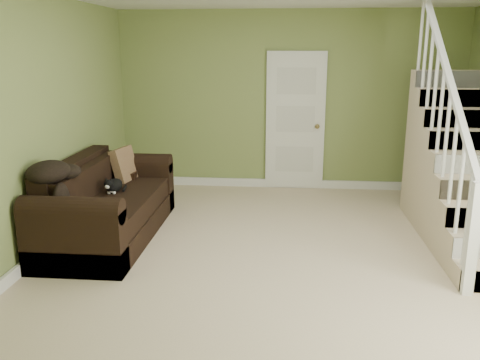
% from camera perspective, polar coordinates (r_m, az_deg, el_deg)
% --- Properties ---
extents(floor, '(5.00, 5.50, 0.01)m').
position_cam_1_polar(floor, '(5.21, 5.22, -8.76)').
color(floor, '#C1AF8B').
rests_on(floor, ground).
extents(wall_back, '(5.00, 0.04, 2.60)m').
position_cam_1_polar(wall_back, '(7.57, 5.52, 8.78)').
color(wall_back, olive).
rests_on(wall_back, floor).
extents(wall_front, '(5.00, 0.04, 2.60)m').
position_cam_1_polar(wall_front, '(2.17, 5.79, -5.97)').
color(wall_front, olive).
rests_on(wall_front, floor).
extents(wall_left, '(0.04, 5.50, 2.60)m').
position_cam_1_polar(wall_left, '(5.44, -21.93, 5.52)').
color(wall_left, olive).
rests_on(wall_left, floor).
extents(baseboard_back, '(5.00, 0.04, 0.12)m').
position_cam_1_polar(baseboard_back, '(7.77, 5.30, -0.38)').
color(baseboard_back, white).
rests_on(baseboard_back, floor).
extents(baseboard_left, '(0.04, 5.50, 0.12)m').
position_cam_1_polar(baseboard_left, '(5.73, -20.49, -6.80)').
color(baseboard_left, white).
rests_on(baseboard_left, floor).
extents(door, '(0.86, 0.12, 2.02)m').
position_cam_1_polar(door, '(7.57, 6.23, 6.51)').
color(door, white).
rests_on(door, floor).
extents(staircase, '(1.00, 2.51, 2.82)m').
position_cam_1_polar(staircase, '(6.26, 23.97, 0.22)').
color(staircase, '#C1AF8B').
rests_on(staircase, floor).
extents(sofa, '(0.96, 2.22, 0.88)m').
position_cam_1_polar(sofa, '(5.86, -14.86, -3.03)').
color(sofa, black).
rests_on(sofa, floor).
extents(side_table, '(0.48, 0.48, 0.78)m').
position_cam_1_polar(side_table, '(6.73, -13.14, -1.06)').
color(side_table, black).
rests_on(side_table, floor).
extents(cat, '(0.20, 0.43, 0.21)m').
position_cam_1_polar(cat, '(5.90, -14.00, -0.62)').
color(cat, black).
rests_on(cat, sofa).
extents(banana, '(0.10, 0.19, 0.05)m').
position_cam_1_polar(banana, '(5.43, -14.94, -2.58)').
color(banana, yellow).
rests_on(banana, sofa).
extents(throw_pillow, '(0.27, 0.44, 0.43)m').
position_cam_1_polar(throw_pillow, '(6.43, -12.86, 1.71)').
color(throw_pillow, '#4C2F1E').
rests_on(throw_pillow, sofa).
extents(throw_blanket, '(0.52, 0.60, 0.21)m').
position_cam_1_polar(throw_blanket, '(5.20, -20.72, 0.86)').
color(throw_blanket, black).
rests_on(throw_blanket, sofa).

